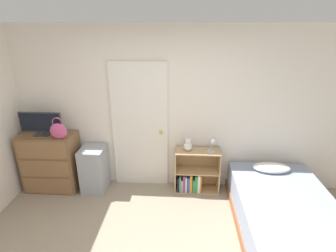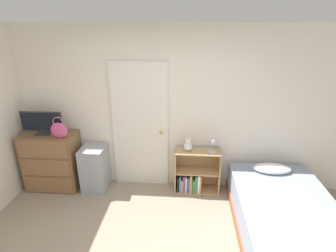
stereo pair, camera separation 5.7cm
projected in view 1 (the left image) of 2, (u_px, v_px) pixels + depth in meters
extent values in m
cube|color=silver|center=(162.00, 111.00, 4.05)|extent=(10.00, 0.06, 2.55)
cube|color=silver|center=(140.00, 127.00, 4.11)|extent=(0.88, 0.04, 2.03)
sphere|color=gold|center=(161.00, 133.00, 4.08)|extent=(0.06, 0.06, 0.06)
cube|color=brown|center=(52.00, 162.00, 4.19)|extent=(0.84, 0.44, 0.94)
cube|color=#89613E|center=(48.00, 186.00, 4.09)|extent=(0.77, 0.01, 0.28)
cube|color=#89613E|center=(45.00, 169.00, 3.98)|extent=(0.77, 0.01, 0.28)
cube|color=#89613E|center=(41.00, 150.00, 3.87)|extent=(0.77, 0.01, 0.28)
cube|color=#2D2D33|center=(43.00, 134.00, 4.01)|extent=(0.23, 0.16, 0.01)
cylinder|color=#2D2D33|center=(42.00, 133.00, 4.00)|extent=(0.04, 0.04, 0.04)
cube|color=#2D2D33|center=(40.00, 122.00, 3.93)|extent=(0.65, 0.02, 0.31)
cube|color=black|center=(40.00, 122.00, 3.92)|extent=(0.61, 0.01, 0.27)
ellipsoid|color=#C64C7F|center=(58.00, 131.00, 3.83)|extent=(0.26, 0.09, 0.24)
torus|color=#C64C7F|center=(57.00, 122.00, 3.78)|extent=(0.15, 0.01, 0.15)
cube|color=#999EA8|center=(94.00, 169.00, 4.19)|extent=(0.37, 0.43, 0.73)
cube|color=tan|center=(176.00, 170.00, 4.18)|extent=(0.02, 0.30, 0.70)
cube|color=tan|center=(219.00, 171.00, 4.15)|extent=(0.02, 0.30, 0.70)
cube|color=tan|center=(196.00, 189.00, 4.29)|extent=(0.66, 0.30, 0.02)
cube|color=tan|center=(197.00, 170.00, 4.16)|extent=(0.66, 0.30, 0.02)
cube|color=tan|center=(198.00, 151.00, 4.04)|extent=(0.66, 0.30, 0.02)
cube|color=tan|center=(197.00, 166.00, 4.30)|extent=(0.70, 0.01, 0.70)
cube|color=black|center=(178.00, 182.00, 4.23)|extent=(0.02, 0.22, 0.24)
cube|color=teal|center=(180.00, 181.00, 4.24)|extent=(0.02, 0.25, 0.27)
cube|color=tan|center=(182.00, 183.00, 4.25)|extent=(0.03, 0.24, 0.21)
cube|color=#8C3F8C|center=(184.00, 182.00, 4.19)|extent=(0.03, 0.17, 0.29)
cube|color=white|center=(186.00, 182.00, 4.22)|extent=(0.02, 0.21, 0.26)
cube|color=#3359B2|center=(188.00, 182.00, 4.23)|extent=(0.04, 0.24, 0.25)
cube|color=orange|center=(191.00, 181.00, 4.20)|extent=(0.04, 0.21, 0.30)
cube|color=#338C4C|center=(194.00, 184.00, 4.20)|extent=(0.03, 0.17, 0.22)
cube|color=#338C4C|center=(196.00, 181.00, 4.21)|extent=(0.04, 0.23, 0.29)
cube|color=white|center=(199.00, 181.00, 4.20)|extent=(0.04, 0.22, 0.31)
cube|color=orange|center=(200.00, 182.00, 4.21)|extent=(0.02, 0.23, 0.29)
sphere|color=silver|center=(188.00, 146.00, 4.02)|extent=(0.13, 0.13, 0.13)
sphere|color=silver|center=(188.00, 141.00, 3.99)|extent=(0.08, 0.08, 0.08)
sphere|color=silver|center=(188.00, 143.00, 3.96)|extent=(0.03, 0.03, 0.03)
sphere|color=silver|center=(186.00, 139.00, 3.98)|extent=(0.03, 0.03, 0.03)
sphere|color=silver|center=(190.00, 139.00, 3.98)|extent=(0.03, 0.03, 0.03)
cylinder|color=#B2B2B7|center=(211.00, 151.00, 4.00)|extent=(0.13, 0.13, 0.01)
cylinder|color=#B2B2B7|center=(211.00, 147.00, 3.97)|extent=(0.01, 0.01, 0.15)
sphere|color=#B2B2B7|center=(213.00, 141.00, 3.91)|extent=(0.11, 0.11, 0.11)
cube|color=brown|center=(283.00, 224.00, 3.45)|extent=(1.23, 1.92, 0.12)
cube|color=#8C99B2|center=(286.00, 210.00, 3.37)|extent=(1.19, 1.86, 0.34)
ellipsoid|color=white|center=(272.00, 168.00, 3.93)|extent=(0.55, 0.28, 0.12)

